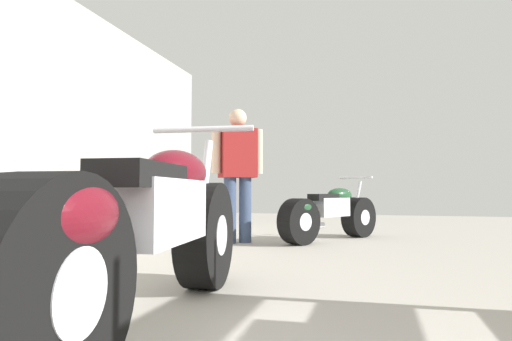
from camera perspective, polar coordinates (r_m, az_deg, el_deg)
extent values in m
plane|color=#A8A399|center=(3.36, 7.72, -13.53)|extent=(16.22, 16.22, 0.00)
cube|color=#A3A099|center=(4.73, -29.14, 7.01)|extent=(0.08, 7.43, 2.82)
cylinder|color=black|center=(2.71, -6.99, -8.88)|extent=(0.28, 0.70, 0.68)
cylinder|color=silver|center=(2.71, -6.99, -8.88)|extent=(0.25, 0.28, 0.26)
cylinder|color=black|center=(1.33, -27.07, -14.80)|extent=(0.28, 0.70, 0.68)
cylinder|color=silver|center=(1.33, -27.07, -14.80)|extent=(0.25, 0.28, 0.26)
cube|color=silver|center=(1.97, -13.41, -5.49)|extent=(0.33, 0.70, 0.30)
ellipsoid|color=#5B0F19|center=(2.19, -10.96, -0.27)|extent=(0.33, 0.58, 0.23)
cube|color=black|center=(1.80, -15.74, -0.65)|extent=(0.29, 0.53, 0.11)
ellipsoid|color=#5B0F19|center=(1.34, -25.50, -5.59)|extent=(0.33, 0.49, 0.25)
cylinder|color=silver|center=(2.65, -7.21, -2.14)|extent=(0.08, 0.27, 0.61)
cylinder|color=silver|center=(2.64, -7.43, 5.70)|extent=(0.66, 0.11, 0.04)
cylinder|color=silver|center=(1.80, -22.17, -15.01)|extent=(0.16, 0.59, 0.10)
cylinder|color=black|center=(5.83, 14.09, -6.31)|extent=(0.46, 0.57, 0.54)
cylinder|color=silver|center=(5.83, 14.09, -6.31)|extent=(0.29, 0.29, 0.21)
cylinder|color=black|center=(4.86, 6.00, -7.06)|extent=(0.46, 0.57, 0.54)
cylinder|color=silver|center=(4.86, 6.00, -7.06)|extent=(0.29, 0.29, 0.21)
cube|color=silver|center=(5.32, 10.40, -5.03)|extent=(0.46, 0.57, 0.24)
ellipsoid|color=#1E4728|center=(5.47, 11.57, -3.37)|extent=(0.42, 0.49, 0.19)
cube|color=black|center=(5.20, 9.37, -3.70)|extent=(0.37, 0.44, 0.08)
ellipsoid|color=#1E4728|center=(4.88, 6.32, -5.06)|extent=(0.38, 0.43, 0.20)
cylinder|color=silver|center=(5.79, 13.88, -3.82)|extent=(0.15, 0.20, 0.49)
cylinder|color=silver|center=(5.76, 13.65, -0.97)|extent=(0.46, 0.30, 0.03)
cylinder|color=silver|center=(5.21, 7.68, -7.67)|extent=(0.31, 0.44, 0.08)
cylinder|color=#384766|center=(4.98, -3.65, -5.53)|extent=(0.21, 0.21, 0.79)
cylinder|color=#384766|center=(5.04, -1.52, -5.50)|extent=(0.21, 0.21, 0.79)
cube|color=maroon|center=(5.03, -2.56, 2.45)|extent=(0.49, 0.45, 0.61)
cylinder|color=beige|center=(4.95, -5.55, 2.84)|extent=(0.15, 0.15, 0.55)
cylinder|color=beige|center=(5.13, 0.32, 2.63)|extent=(0.15, 0.15, 0.55)
sphere|color=beige|center=(5.09, -2.55, 7.32)|extent=(0.22, 0.22, 0.22)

